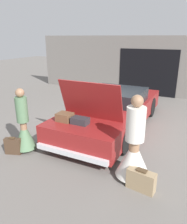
{
  "coord_description": "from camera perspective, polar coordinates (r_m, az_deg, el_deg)",
  "views": [
    {
      "loc": [
        2.36,
        -6.13,
        2.75
      ],
      "look_at": [
        0.0,
        -1.36,
        0.91
      ],
      "focal_mm": 35.0,
      "sensor_mm": 36.0,
      "label": 1
    }
  ],
  "objects": [
    {
      "name": "ground_plane",
      "position": [
        7.13,
        4.88,
        -3.67
      ],
      "size": [
        40.0,
        40.0,
        0.0
      ],
      "primitive_type": "plane",
      "color": "slate"
    },
    {
      "name": "garage_wall_back",
      "position": [
        11.03,
        14.06,
        11.48
      ],
      "size": [
        12.0,
        0.14,
        2.8
      ],
      "color": "slate",
      "rests_on": "ground_plane"
    },
    {
      "name": "car",
      "position": [
        6.95,
        5.04,
        0.51
      ],
      "size": [
        1.97,
        5.05,
        1.75
      ],
      "color": "maroon",
      "rests_on": "ground_plane"
    },
    {
      "name": "person_left",
      "position": [
        5.68,
        -17.72,
        -4.3
      ],
      "size": [
        0.54,
        0.54,
        1.62
      ],
      "rotation": [
        0.0,
        0.0,
        -1.82
      ],
      "color": "#997051",
      "rests_on": "ground_plane"
    },
    {
      "name": "person_right",
      "position": [
        4.44,
        10.5,
        -9.93
      ],
      "size": [
        0.7,
        0.7,
        1.76
      ],
      "rotation": [
        0.0,
        0.0,
        1.43
      ],
      "color": "#997051",
      "rests_on": "ground_plane"
    },
    {
      "name": "suitcase_beside_left_person",
      "position": [
        5.77,
        -20.29,
        -8.34
      ],
      "size": [
        0.42,
        0.25,
        0.44
      ],
      "color": "#473323",
      "rests_on": "ground_plane"
    },
    {
      "name": "suitcase_beside_right_person",
      "position": [
        4.37,
        12.31,
        -17.04
      ],
      "size": [
        0.56,
        0.27,
        0.43
      ],
      "color": "#9E8460",
      "rests_on": "ground_plane"
    }
  ]
}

